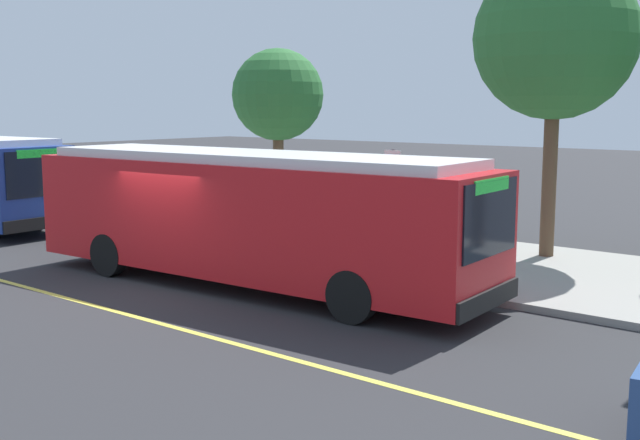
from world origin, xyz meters
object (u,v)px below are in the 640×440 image
route_sign_post (392,192)px  transit_bus_main (250,214)px  pedestrian_commuter (269,211)px  waiting_bench (364,229)px

route_sign_post → transit_bus_main: bearing=-121.9°
route_sign_post → pedestrian_commuter: (-4.21, 0.34, -0.84)m
transit_bus_main → route_sign_post: same height
route_sign_post → pedestrian_commuter: route_sign_post is taller
transit_bus_main → route_sign_post: bearing=58.1°
transit_bus_main → waiting_bench: 4.98m
waiting_bench → transit_bus_main: bearing=-84.4°
transit_bus_main → pedestrian_commuter: size_ratio=6.74×
waiting_bench → route_sign_post: bearing=-41.4°
transit_bus_main → waiting_bench: (-0.47, 4.86, -0.98)m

